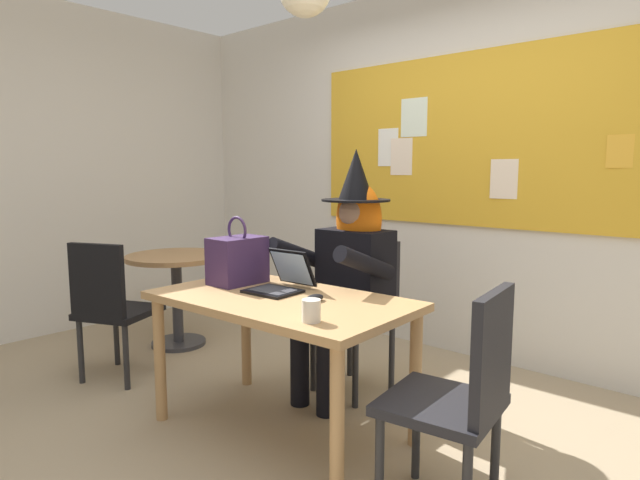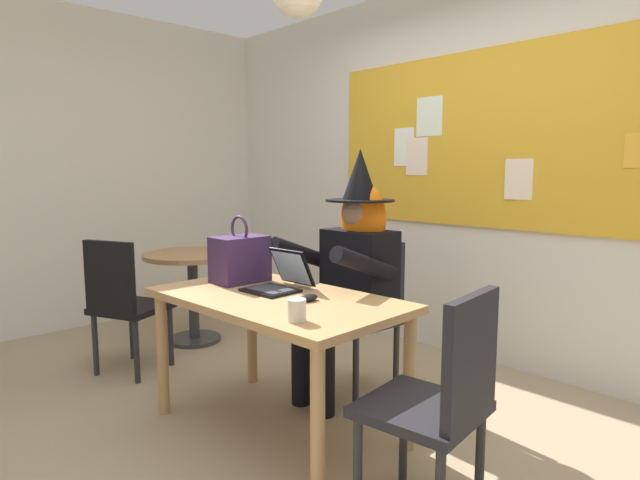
{
  "view_description": "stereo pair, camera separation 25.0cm",
  "coord_description": "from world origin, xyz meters",
  "px_view_note": "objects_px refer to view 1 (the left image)",
  "views": [
    {
      "loc": [
        1.8,
        -1.86,
        1.34
      ],
      "look_at": [
        -0.11,
        0.28,
        0.96
      ],
      "focal_mm": 30.01,
      "sensor_mm": 36.0,
      "label": 1
    },
    {
      "loc": [
        1.98,
        -1.69,
        1.34
      ],
      "look_at": [
        -0.11,
        0.28,
        0.96
      ],
      "focal_mm": 30.01,
      "sensor_mm": 36.0,
      "label": 2
    }
  ],
  "objects_px": {
    "handbag": "(238,260)",
    "side_table_round": "(177,279)",
    "laptop": "(280,282)",
    "person_costumed": "(349,261)",
    "chair_extra_corner": "(461,391)",
    "coffee_mug": "(311,311)",
    "chair_at_desk": "(361,305)",
    "desk_main": "(281,314)",
    "computer_mouse": "(315,298)",
    "chair_spare_by_window": "(110,304)"
  },
  "relations": [
    {
      "from": "handbag",
      "to": "side_table_round",
      "type": "xyz_separation_m",
      "value": [
        -1.18,
        0.37,
        -0.32
      ]
    },
    {
      "from": "laptop",
      "to": "person_costumed",
      "type": "bearing_deg",
      "value": 81.68
    },
    {
      "from": "side_table_round",
      "to": "chair_extra_corner",
      "type": "height_order",
      "value": "chair_extra_corner"
    },
    {
      "from": "coffee_mug",
      "to": "person_costumed",
      "type": "bearing_deg",
      "value": 119.38
    },
    {
      "from": "chair_at_desk",
      "to": "person_costumed",
      "type": "height_order",
      "value": "person_costumed"
    },
    {
      "from": "chair_at_desk",
      "to": "coffee_mug",
      "type": "height_order",
      "value": "chair_at_desk"
    },
    {
      "from": "desk_main",
      "to": "side_table_round",
      "type": "xyz_separation_m",
      "value": [
        -1.59,
        0.43,
        -0.1
      ]
    },
    {
      "from": "desk_main",
      "to": "laptop",
      "type": "xyz_separation_m",
      "value": [
        -0.1,
        0.1,
        0.14
      ]
    },
    {
      "from": "desk_main",
      "to": "chair_extra_corner",
      "type": "relative_size",
      "value": 1.47
    },
    {
      "from": "handbag",
      "to": "person_costumed",
      "type": "bearing_deg",
      "value": 56.57
    },
    {
      "from": "chair_extra_corner",
      "to": "chair_at_desk",
      "type": "bearing_deg",
      "value": -43.57
    },
    {
      "from": "computer_mouse",
      "to": "chair_extra_corner",
      "type": "bearing_deg",
      "value": -3.29
    },
    {
      "from": "person_costumed",
      "to": "laptop",
      "type": "relative_size",
      "value": 4.44
    },
    {
      "from": "desk_main",
      "to": "laptop",
      "type": "distance_m",
      "value": 0.2
    },
    {
      "from": "laptop",
      "to": "side_table_round",
      "type": "bearing_deg",
      "value": 164.06
    },
    {
      "from": "person_costumed",
      "to": "handbag",
      "type": "relative_size",
      "value": 3.88
    },
    {
      "from": "chair_at_desk",
      "to": "computer_mouse",
      "type": "height_order",
      "value": "chair_at_desk"
    },
    {
      "from": "person_costumed",
      "to": "chair_spare_by_window",
      "type": "relative_size",
      "value": 1.62
    },
    {
      "from": "person_costumed",
      "to": "side_table_round",
      "type": "xyz_separation_m",
      "value": [
        -1.54,
        -0.18,
        -0.29
      ]
    },
    {
      "from": "chair_extra_corner",
      "to": "computer_mouse",
      "type": "bearing_deg",
      "value": -13.52
    },
    {
      "from": "chair_at_desk",
      "to": "chair_spare_by_window",
      "type": "bearing_deg",
      "value": -48.77
    },
    {
      "from": "desk_main",
      "to": "chair_at_desk",
      "type": "bearing_deg",
      "value": 93.83
    },
    {
      "from": "side_table_round",
      "to": "chair_spare_by_window",
      "type": "relative_size",
      "value": 0.83
    },
    {
      "from": "laptop",
      "to": "handbag",
      "type": "height_order",
      "value": "handbag"
    },
    {
      "from": "chair_at_desk",
      "to": "laptop",
      "type": "height_order",
      "value": "laptop"
    },
    {
      "from": "chair_at_desk",
      "to": "person_costumed",
      "type": "relative_size",
      "value": 0.63
    },
    {
      "from": "laptop",
      "to": "computer_mouse",
      "type": "relative_size",
      "value": 3.17
    },
    {
      "from": "handbag",
      "to": "chair_extra_corner",
      "type": "distance_m",
      "value": 1.46
    },
    {
      "from": "handbag",
      "to": "chair_extra_corner",
      "type": "bearing_deg",
      "value": -4.19
    },
    {
      "from": "chair_spare_by_window",
      "to": "person_costumed",
      "type": "bearing_deg",
      "value": -79.24
    },
    {
      "from": "computer_mouse",
      "to": "chair_extra_corner",
      "type": "xyz_separation_m",
      "value": [
        0.82,
        -0.09,
        -0.21
      ]
    },
    {
      "from": "handbag",
      "to": "side_table_round",
      "type": "height_order",
      "value": "handbag"
    },
    {
      "from": "handbag",
      "to": "laptop",
      "type": "bearing_deg",
      "value": 5.38
    },
    {
      "from": "side_table_round",
      "to": "chair_spare_by_window",
      "type": "height_order",
      "value": "chair_spare_by_window"
    },
    {
      "from": "person_costumed",
      "to": "laptop",
      "type": "xyz_separation_m",
      "value": [
        -0.05,
        -0.51,
        -0.05
      ]
    },
    {
      "from": "desk_main",
      "to": "chair_extra_corner",
      "type": "bearing_deg",
      "value": -2.12
    },
    {
      "from": "person_costumed",
      "to": "chair_extra_corner",
      "type": "distance_m",
      "value": 1.28
    },
    {
      "from": "laptop",
      "to": "coffee_mug",
      "type": "relative_size",
      "value": 3.47
    },
    {
      "from": "computer_mouse",
      "to": "side_table_round",
      "type": "xyz_separation_m",
      "value": [
        -1.78,
        0.39,
        -0.21
      ]
    },
    {
      "from": "chair_spare_by_window",
      "to": "laptop",
      "type": "bearing_deg",
      "value": -97.88
    },
    {
      "from": "computer_mouse",
      "to": "handbag",
      "type": "xyz_separation_m",
      "value": [
        -0.6,
        0.02,
        0.12
      ]
    },
    {
      "from": "chair_at_desk",
      "to": "side_table_round",
      "type": "bearing_deg",
      "value": -76.43
    },
    {
      "from": "laptop",
      "to": "computer_mouse",
      "type": "distance_m",
      "value": 0.3
    },
    {
      "from": "desk_main",
      "to": "person_costumed",
      "type": "relative_size",
      "value": 0.92
    },
    {
      "from": "computer_mouse",
      "to": "side_table_round",
      "type": "distance_m",
      "value": 1.84
    },
    {
      "from": "handbag",
      "to": "side_table_round",
      "type": "bearing_deg",
      "value": 162.69
    },
    {
      "from": "desk_main",
      "to": "person_costumed",
      "type": "xyz_separation_m",
      "value": [
        -0.05,
        0.61,
        0.19
      ]
    },
    {
      "from": "chair_at_desk",
      "to": "chair_extra_corner",
      "type": "distance_m",
      "value": 1.31
    },
    {
      "from": "desk_main",
      "to": "chair_spare_by_window",
      "type": "height_order",
      "value": "chair_spare_by_window"
    },
    {
      "from": "desk_main",
      "to": "coffee_mug",
      "type": "height_order",
      "value": "coffee_mug"
    }
  ]
}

